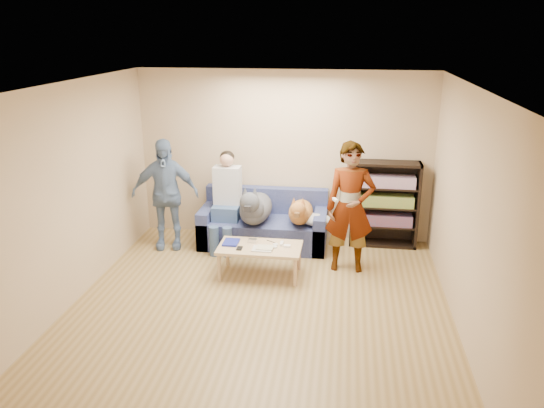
% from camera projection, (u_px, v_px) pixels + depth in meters
% --- Properties ---
extents(ground, '(5.00, 5.00, 0.00)m').
position_uv_depth(ground, '(258.00, 313.00, 6.20)').
color(ground, olive).
rests_on(ground, ground).
extents(ceiling, '(5.00, 5.00, 0.00)m').
position_uv_depth(ceiling, '(255.00, 87.00, 5.37)').
color(ceiling, white).
rests_on(ceiling, ground).
extents(wall_back, '(4.50, 0.00, 4.50)m').
position_uv_depth(wall_back, '(284.00, 156.00, 8.13)').
color(wall_back, tan).
rests_on(wall_back, ground).
extents(wall_front, '(4.50, 0.00, 4.50)m').
position_uv_depth(wall_front, '(192.00, 331.00, 3.44)').
color(wall_front, tan).
rests_on(wall_front, ground).
extents(wall_left, '(0.00, 5.00, 5.00)m').
position_uv_depth(wall_left, '(64.00, 199.00, 6.09)').
color(wall_left, tan).
rests_on(wall_left, ground).
extents(wall_right, '(0.00, 5.00, 5.00)m').
position_uv_depth(wall_right, '(470.00, 218.00, 5.49)').
color(wall_right, tan).
rests_on(wall_right, ground).
extents(blanket, '(0.45, 0.38, 0.15)m').
position_uv_depth(blanket, '(316.00, 219.00, 7.75)').
color(blanket, '#B7B7BC').
rests_on(blanket, sofa).
extents(person_standing_right, '(0.66, 0.44, 1.78)m').
position_uv_depth(person_standing_right, '(350.00, 208.00, 7.07)').
color(person_standing_right, gray).
rests_on(person_standing_right, ground).
extents(person_standing_left, '(1.04, 0.59, 1.67)m').
position_uv_depth(person_standing_left, '(165.00, 194.00, 7.83)').
color(person_standing_left, '#6D81AE').
rests_on(person_standing_left, ground).
extents(held_controller, '(0.08, 0.13, 0.03)m').
position_uv_depth(held_controller, '(335.00, 200.00, 6.85)').
color(held_controller, white).
rests_on(held_controller, person_standing_right).
extents(notebook_blue, '(0.20, 0.26, 0.03)m').
position_uv_depth(notebook_blue, '(231.00, 242.00, 7.11)').
color(notebook_blue, navy).
rests_on(notebook_blue, coffee_table).
extents(papers, '(0.26, 0.20, 0.02)m').
position_uv_depth(papers, '(262.00, 249.00, 6.92)').
color(papers, beige).
rests_on(papers, coffee_table).
extents(magazine, '(0.22, 0.17, 0.01)m').
position_uv_depth(magazine, '(265.00, 247.00, 6.93)').
color(magazine, beige).
rests_on(magazine, coffee_table).
extents(camera_silver, '(0.11, 0.06, 0.05)m').
position_uv_depth(camera_silver, '(253.00, 241.00, 7.14)').
color(camera_silver, silver).
rests_on(camera_silver, coffee_table).
extents(controller_a, '(0.04, 0.13, 0.03)m').
position_uv_depth(controller_a, '(282.00, 243.00, 7.07)').
color(controller_a, white).
rests_on(controller_a, coffee_table).
extents(controller_b, '(0.09, 0.06, 0.03)m').
position_uv_depth(controller_b, '(287.00, 246.00, 6.98)').
color(controller_b, white).
rests_on(controller_b, coffee_table).
extents(headphone_cup_a, '(0.07, 0.07, 0.02)m').
position_uv_depth(headphone_cup_a, '(275.00, 247.00, 6.97)').
color(headphone_cup_a, silver).
rests_on(headphone_cup_a, coffee_table).
extents(headphone_cup_b, '(0.07, 0.07, 0.02)m').
position_uv_depth(headphone_cup_b, '(275.00, 245.00, 7.04)').
color(headphone_cup_b, silver).
rests_on(headphone_cup_b, coffee_table).
extents(pen_orange, '(0.13, 0.06, 0.01)m').
position_uv_depth(pen_orange, '(256.00, 251.00, 6.87)').
color(pen_orange, '#CB641C').
rests_on(pen_orange, coffee_table).
extents(pen_black, '(0.13, 0.08, 0.01)m').
position_uv_depth(pen_black, '(271.00, 241.00, 7.17)').
color(pen_black, black).
rests_on(pen_black, coffee_table).
extents(wallet, '(0.07, 0.12, 0.02)m').
position_uv_depth(wallet, '(240.00, 248.00, 6.94)').
color(wallet, black).
rests_on(wallet, coffee_table).
extents(sofa, '(1.90, 0.85, 0.82)m').
position_uv_depth(sofa, '(264.00, 226.00, 8.11)').
color(sofa, '#515B93').
rests_on(sofa, ground).
extents(person_seated, '(0.40, 0.73, 1.47)m').
position_uv_depth(person_seated, '(226.00, 197.00, 7.91)').
color(person_seated, '#3D5487').
rests_on(person_seated, sofa).
extents(dog_gray, '(0.46, 1.27, 0.67)m').
position_uv_depth(dog_gray, '(255.00, 208.00, 7.76)').
color(dog_gray, '#4C4D56').
rests_on(dog_gray, sofa).
extents(dog_tan, '(0.36, 1.14, 0.52)m').
position_uv_depth(dog_tan, '(300.00, 212.00, 7.75)').
color(dog_tan, '#C3703B').
rests_on(dog_tan, sofa).
extents(coffee_table, '(1.10, 0.60, 0.42)m').
position_uv_depth(coffee_table, '(260.00, 249.00, 7.03)').
color(coffee_table, '#D9B085').
rests_on(coffee_table, ground).
extents(bookshelf, '(1.00, 0.34, 1.30)m').
position_uv_depth(bookshelf, '(384.00, 202.00, 7.96)').
color(bookshelf, black).
rests_on(bookshelf, ground).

